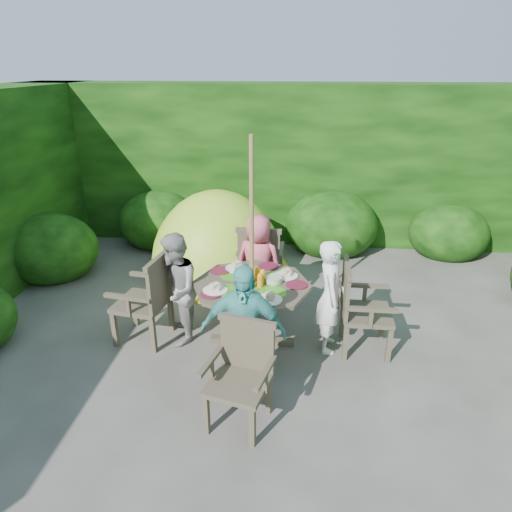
# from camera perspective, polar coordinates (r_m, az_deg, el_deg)

# --- Properties ---
(ground) EXTENTS (60.00, 60.00, 0.00)m
(ground) POSITION_cam_1_polar(r_m,az_deg,el_deg) (4.52, 3.19, -15.06)
(ground) COLOR #47453F
(ground) RESTS_ON ground
(hedge_enclosure) EXTENTS (9.00, 9.00, 2.50)m
(hedge_enclosure) POSITION_cam_1_polar(r_m,az_deg,el_deg) (5.13, 4.31, 5.52)
(hedge_enclosure) COLOR black
(hedge_enclosure) RESTS_ON ground
(patio_table) EXTENTS (1.25, 1.25, 0.86)m
(patio_table) POSITION_cam_1_polar(r_m,az_deg,el_deg) (4.70, -0.46, -4.69)
(patio_table) COLOR #3A3326
(patio_table) RESTS_ON ground
(parasol_pole) EXTENTS (0.04, 0.04, 2.20)m
(parasol_pole) POSITION_cam_1_polar(r_m,az_deg,el_deg) (4.49, -0.54, 0.95)
(parasol_pole) COLOR brown
(parasol_pole) RESTS_ON ground
(garden_chair_right) EXTENTS (0.50, 0.56, 0.93)m
(garden_chair_right) POSITION_cam_1_polar(r_m,az_deg,el_deg) (4.78, 12.77, -6.23)
(garden_chair_right) COLOR #3A3326
(garden_chair_right) RESTS_ON ground
(garden_chair_left) EXTENTS (0.59, 0.64, 0.95)m
(garden_chair_left) POSITION_cam_1_polar(r_m,az_deg,el_deg) (4.95, -13.32, -5.07)
(garden_chair_left) COLOR #3A3326
(garden_chair_left) RESTS_ON ground
(garden_chair_back) EXTENTS (0.57, 0.51, 0.93)m
(garden_chair_back) POSITION_cam_1_polar(r_m,az_deg,el_deg) (5.73, 0.51, -0.51)
(garden_chair_back) COLOR #3A3326
(garden_chair_back) RESTS_ON ground
(garden_chair_front) EXTENTS (0.61, 0.56, 0.85)m
(garden_chair_front) POSITION_cam_1_polar(r_m,az_deg,el_deg) (3.85, -1.84, -14.32)
(garden_chair_front) COLOR #3A3326
(garden_chair_front) RESTS_ON ground
(child_right) EXTENTS (0.30, 0.45, 1.21)m
(child_right) POSITION_cam_1_polar(r_m,az_deg,el_deg) (4.70, 9.28, -5.01)
(child_right) COLOR white
(child_right) RESTS_ON ground
(child_left) EXTENTS (0.59, 0.68, 1.21)m
(child_left) POSITION_cam_1_polar(r_m,az_deg,el_deg) (4.83, -10.02, -4.18)
(child_left) COLOR #989693
(child_left) RESTS_ON ground
(child_back) EXTENTS (0.66, 0.51, 1.18)m
(child_back) POSITION_cam_1_polar(r_m,az_deg,el_deg) (5.42, 0.30, -0.86)
(child_back) COLOR #D4576D
(child_back) RESTS_ON ground
(child_front) EXTENTS (0.76, 0.33, 1.28)m
(child_front) POSITION_cam_1_polar(r_m,az_deg,el_deg) (3.99, -1.63, -9.54)
(child_front) COLOR #4AADA6
(child_front) RESTS_ON ground
(dome_tent) EXTENTS (2.12, 2.12, 2.35)m
(dome_tent) POSITION_cam_1_polar(r_m,az_deg,el_deg) (6.67, -4.79, -1.73)
(dome_tent) COLOR #A2D228
(dome_tent) RESTS_ON ground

